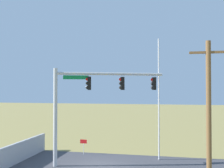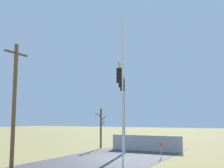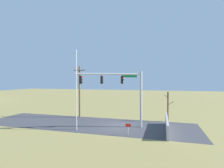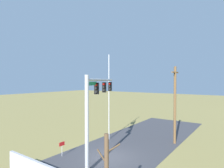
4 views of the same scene
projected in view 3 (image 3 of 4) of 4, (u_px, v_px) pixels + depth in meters
The scene contains 9 objects.
ground_plane at pixel (116, 126), 22.38m from camera, with size 160.00×160.00×0.00m, color olive.
road_surface at pixel (87, 124), 23.47m from camera, with size 28.00×8.00×0.01m, color #3D3D42.
sidewalk_corner at pixel (149, 128), 21.58m from camera, with size 6.00×6.00×0.01m, color #B7B5AD.
retaining_fence at pixel (167, 125), 20.11m from camera, with size 0.20×7.02×1.48m, color #A8A8AD.
signal_mast at pixel (122, 87), 21.45m from camera, with size 7.48×3.31×6.85m.
flagpole at pixel (76, 90), 20.58m from camera, with size 0.10×0.10×9.27m, color silver.
utility_pole at pixel (80, 91), 27.43m from camera, with size 1.90×0.26×7.87m.
bare_tree at pixel (168, 106), 24.93m from camera, with size 1.27×1.02×4.13m.
open_sign at pixel (128, 127), 18.54m from camera, with size 0.56×0.04×1.22m.
Camera 3 is at (5.56, -21.55, 5.77)m, focal length 28.61 mm.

